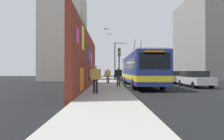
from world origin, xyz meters
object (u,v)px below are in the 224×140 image
Objects in this scene: pedestrian_near_wall at (95,77)px; traffic_light at (119,60)px; parked_car_silver at (194,79)px; parked_car_dark_gray at (160,76)px; city_bus at (140,69)px; parked_car_champagne at (174,77)px; street_lamp at (116,58)px; pedestrian_midblock at (108,75)px; pedestrian_at_curb at (118,75)px.

pedestrian_near_wall is 7.83m from traffic_light.
parked_car_silver is 0.99× the size of parked_car_dark_gray.
parked_car_champagne is (4.49, -5.20, -0.99)m from city_bus.
parked_car_silver is at bearing -101.50° from traffic_light.
street_lamp reaches higher than city_bus.
parked_car_silver is at bearing -147.17° from street_lamp.
parked_car_dark_gray is 1.14× the size of traffic_light.
pedestrian_near_wall is at bearing 172.93° from street_lamp.
parked_car_champagne is 9.61m from street_lamp.
traffic_light is (-1.84, -1.23, 1.61)m from pedestrian_midblock.
parked_car_silver is at bearing -57.67° from pedestrian_near_wall.
pedestrian_near_wall is (-5.91, 9.34, 0.37)m from parked_car_silver.
parked_car_champagne is at bearing -61.21° from traffic_light.
traffic_light reaches higher than parked_car_silver.
street_lamp is (17.10, -2.12, 2.50)m from pedestrian_near_wall.
parked_car_champagne is at bearing -180.00° from parked_car_dark_gray.
city_bus is at bearing -168.74° from street_lamp.
street_lamp is at bearing -7.07° from pedestrian_near_wall.
pedestrian_midblock is 8.36m from street_lamp.
pedestrian_at_curb is at bearing 173.55° from traffic_light.
parked_car_dark_gray is 2.59× the size of pedestrian_midblock.
city_bus is 2.62× the size of parked_car_dark_gray.
street_lamp is (11.48, -0.33, 2.50)m from pedestrian_at_curb.
pedestrian_near_wall reaches higher than parked_car_silver.
pedestrian_at_curb is 0.46× the size of traffic_light.
parked_car_champagne is at bearing -49.20° from city_bus.
parked_car_silver and parked_car_champagne have the same top height.
city_bus is at bearing 153.88° from parked_car_dark_gray.
city_bus is 3.00× the size of traffic_light.
city_bus reaches higher than parked_car_silver.
traffic_light is at bearing -146.29° from pedestrian_midblock.
street_lamp reaches higher than parked_car_silver.
pedestrian_at_curb is 1.04× the size of pedestrian_midblock.
pedestrian_at_curb is at bearing 119.69° from city_bus.
pedestrian_near_wall is (-5.61, 1.79, -0.00)m from pedestrian_at_curb.
traffic_light is at bearing -15.04° from pedestrian_near_wall.
traffic_light reaches higher than parked_car_champagne.
parked_car_champagne is (5.53, -0.00, 0.00)m from parked_car_silver.
parked_car_dark_gray is (11.65, 0.00, -0.00)m from parked_car_silver.
parked_car_champagne is at bearing -0.00° from parked_car_silver.
traffic_light is at bearing 118.79° from parked_car_champagne.
city_bus is 8.12m from pedestrian_near_wall.
city_bus is 5.40m from parked_car_silver.
street_lamp reaches higher than pedestrian_midblock.
street_lamp reaches higher than parked_car_dark_gray.
city_bus is at bearing -101.81° from traffic_light.
pedestrian_at_curb is 5.89m from pedestrian_near_wall.
street_lamp is (11.19, 7.22, 2.87)m from parked_car_silver.
street_lamp is at bearing -0.78° from traffic_light.
parked_car_silver is 7.75m from traffic_light.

